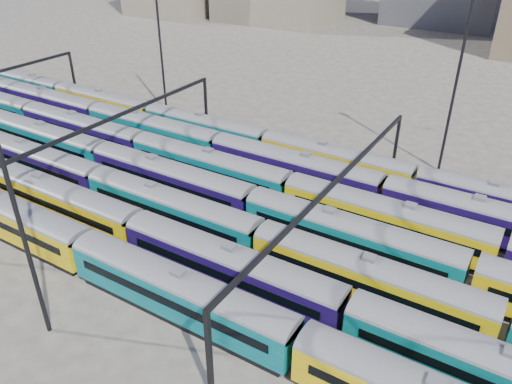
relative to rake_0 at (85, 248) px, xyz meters
The scene contains 13 objects.
ground 17.20m from the rake_0, 62.16° to the left, with size 500.00×500.00×0.00m, color #47403C.
rake_0 is the anchor object (origin of this frame).
rake_1 5.26m from the rake_0, 71.85° to the left, with size 132.76×3.24×5.46m.
rake_2 13.50m from the rake_0, 132.19° to the left, with size 130.56×3.18×5.37m.
rake_3 25.00m from the rake_0, 36.87° to the left, with size 156.06×3.26×5.50m.
rake_4 20.01m from the rake_0, 91.61° to the left, with size 155.94×3.26×5.50m.
rake_5 25.15m from the rake_0, 96.30° to the left, with size 135.39×3.30×5.57m.
rake_6 30.04m from the rake_0, 86.98° to the left, with size 122.83×3.00×5.04m.
gantry_1 19.65m from the rake_0, 128.84° to the left, with size 0.35×40.35×8.03m.
gantry_2 23.70m from the rake_0, 39.93° to the left, with size 0.35×40.35×8.03m.
mast_1 44.50m from the rake_0, 120.82° to the left, with size 1.40×0.50×25.60m.
mast_2 13.45m from the rake_0, 67.34° to the right, with size 1.40×0.50×25.60m.
mast_3 46.58m from the rake_0, 59.56° to the left, with size 1.40×0.50×25.60m.
Camera 1 is at (25.19, -38.64, 30.16)m, focal length 35.00 mm.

